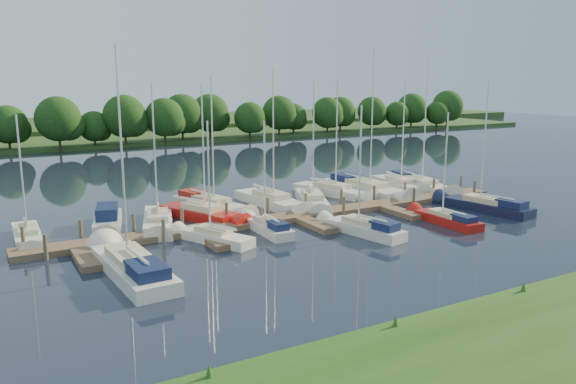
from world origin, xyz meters
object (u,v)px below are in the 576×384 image
motorboat (108,222)px  sailboat_n_5 (272,203)px  sailboat_n_0 (27,237)px  sailboat_s_2 (267,228)px  dock (300,218)px

motorboat → sailboat_n_5: sailboat_n_5 is taller
sailboat_n_0 → motorboat: sailboat_n_0 is taller
motorboat → sailboat_s_2: sailboat_s_2 is taller
dock → sailboat_n_0: sailboat_n_0 is taller
dock → sailboat_s_2: sailboat_s_2 is taller
dock → sailboat_s_2: (-3.65, -1.63, 0.12)m
sailboat_n_0 → sailboat_s_2: bearing=159.3°
motorboat → sailboat_n_5: bearing=-164.5°
dock → motorboat: motorboat is taller
dock → sailboat_n_5: sailboat_n_5 is taller
sailboat_n_0 → sailboat_n_5: sailboat_n_5 is taller
sailboat_n_0 → sailboat_n_5: (19.14, 1.25, 0.01)m
sailboat_n_0 → sailboat_n_5: 19.18m
dock → motorboat: size_ratio=6.09×
sailboat_n_0 → sailboat_s_2: 16.11m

